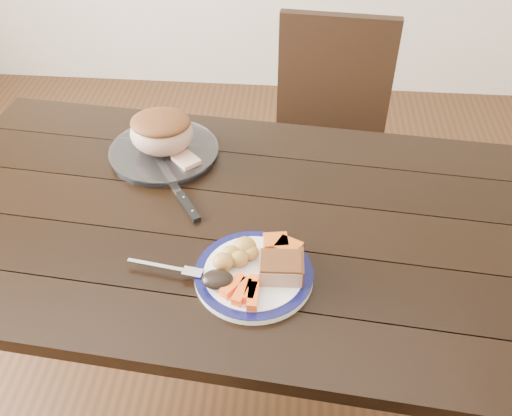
# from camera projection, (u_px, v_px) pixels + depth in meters

# --- Properties ---
(ground) EXTENTS (4.00, 4.00, 0.00)m
(ground) POSITION_uv_depth(u_px,v_px,m) (233.00, 378.00, 1.94)
(ground) COLOR #472B16
(ground) RESTS_ON ground
(dining_table) EXTENTS (1.67, 1.04, 0.75)m
(dining_table) POSITION_uv_depth(u_px,v_px,m) (227.00, 242.00, 1.51)
(dining_table) COLOR black
(dining_table) RESTS_ON ground
(chair_far) EXTENTS (0.45, 0.46, 0.93)m
(chair_far) POSITION_uv_depth(u_px,v_px,m) (329.00, 133.00, 2.13)
(chair_far) COLOR black
(chair_far) RESTS_ON ground
(dinner_plate) EXTENTS (0.27, 0.27, 0.02)m
(dinner_plate) POSITION_uv_depth(u_px,v_px,m) (254.00, 275.00, 1.28)
(dinner_plate) COLOR white
(dinner_plate) RESTS_ON dining_table
(plate_rim) EXTENTS (0.27, 0.27, 0.02)m
(plate_rim) POSITION_uv_depth(u_px,v_px,m) (254.00, 273.00, 1.28)
(plate_rim) COLOR #0B0C3B
(plate_rim) RESTS_ON dinner_plate
(serving_platter) EXTENTS (0.30, 0.30, 0.02)m
(serving_platter) POSITION_uv_depth(u_px,v_px,m) (164.00, 153.00, 1.63)
(serving_platter) COLOR white
(serving_platter) RESTS_ON dining_table
(pork_slice) EXTENTS (0.10, 0.08, 0.04)m
(pork_slice) POSITION_uv_depth(u_px,v_px,m) (281.00, 268.00, 1.25)
(pork_slice) COLOR tan
(pork_slice) RESTS_ON dinner_plate
(roasted_potatoes) EXTENTS (0.10, 0.09, 0.04)m
(roasted_potatoes) POSITION_uv_depth(u_px,v_px,m) (238.00, 254.00, 1.29)
(roasted_potatoes) COLOR gold
(roasted_potatoes) RESTS_ON dinner_plate
(carrot_batons) EXTENTS (0.08, 0.09, 0.02)m
(carrot_batons) POSITION_uv_depth(u_px,v_px,m) (245.00, 291.00, 1.22)
(carrot_batons) COLOR #FF5715
(carrot_batons) RESTS_ON dinner_plate
(pumpkin_wedges) EXTENTS (0.10, 0.07, 0.04)m
(pumpkin_wedges) POSITION_uv_depth(u_px,v_px,m) (282.00, 247.00, 1.31)
(pumpkin_wedges) COLOR orange
(pumpkin_wedges) RESTS_ON dinner_plate
(dark_mushroom) EXTENTS (0.07, 0.05, 0.03)m
(dark_mushroom) POSITION_uv_depth(u_px,v_px,m) (218.00, 280.00, 1.24)
(dark_mushroom) COLOR black
(dark_mushroom) RESTS_ON dinner_plate
(fork) EXTENTS (0.18, 0.05, 0.00)m
(fork) POSITION_uv_depth(u_px,v_px,m) (171.00, 268.00, 1.28)
(fork) COLOR silver
(fork) RESTS_ON dinner_plate
(roast_joint) EXTENTS (0.18, 0.15, 0.12)m
(roast_joint) POSITION_uv_depth(u_px,v_px,m) (162.00, 133.00, 1.59)
(roast_joint) COLOR tan
(roast_joint) RESTS_ON serving_platter
(cut_slice) EXTENTS (0.09, 0.09, 0.02)m
(cut_slice) POSITION_uv_depth(u_px,v_px,m) (186.00, 161.00, 1.58)
(cut_slice) COLOR tan
(cut_slice) RESTS_ON serving_platter
(carving_knife) EXTENTS (0.19, 0.28, 0.01)m
(carving_knife) POSITION_uv_depth(u_px,v_px,m) (183.00, 198.00, 1.49)
(carving_knife) COLOR silver
(carving_knife) RESTS_ON dining_table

